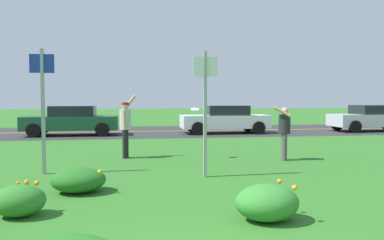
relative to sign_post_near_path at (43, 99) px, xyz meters
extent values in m
plane|color=#2D6B23|center=(2.81, 2.49, -1.78)|extent=(120.00, 120.00, 0.00)
cube|color=#2D2D30|center=(2.81, 11.83, -1.78)|extent=(120.00, 7.96, 0.01)
cube|color=yellow|center=(2.81, 11.83, -1.78)|extent=(120.00, 0.16, 0.00)
ellipsoid|color=#23661E|center=(1.06, -2.00, -1.55)|extent=(1.03, 0.89, 0.47)
sphere|color=yellow|center=(0.85, -2.09, -1.46)|extent=(0.06, 0.06, 0.06)
sphere|color=yellow|center=(0.60, -1.93, -1.50)|extent=(0.05, 0.05, 0.05)
sphere|color=yellow|center=(1.25, -1.85, -1.39)|extent=(0.08, 0.08, 0.08)
sphere|color=yellow|center=(1.47, -2.20, -1.36)|extent=(0.08, 0.08, 0.08)
ellipsoid|color=#337F2D|center=(4.04, -4.22, -1.51)|extent=(0.95, 0.78, 0.54)
sphere|color=orange|center=(4.16, -4.13, -1.42)|extent=(0.06, 0.06, 0.06)
sphere|color=orange|center=(4.39, -4.39, -1.26)|extent=(0.08, 0.08, 0.08)
sphere|color=orange|center=(4.17, -4.36, -1.38)|extent=(0.09, 0.09, 0.09)
sphere|color=orange|center=(3.96, -4.04, -1.37)|extent=(0.06, 0.06, 0.06)
sphere|color=orange|center=(4.34, -3.93, -1.27)|extent=(0.07, 0.07, 0.07)
ellipsoid|color=#2D7526|center=(0.38, -3.45, -1.54)|extent=(0.79, 0.67, 0.49)
sphere|color=orange|center=(0.55, -3.41, -1.51)|extent=(0.06, 0.06, 0.06)
sphere|color=orange|center=(0.59, -3.25, -1.32)|extent=(0.08, 0.08, 0.08)
sphere|color=orange|center=(0.33, -3.32, -1.30)|extent=(0.05, 0.05, 0.05)
sphere|color=orange|center=(0.60, -3.64, -1.50)|extent=(0.08, 0.08, 0.08)
sphere|color=orange|center=(0.45, -3.28, -1.29)|extent=(0.08, 0.08, 0.08)
cube|color=#93969B|center=(0.00, 0.01, -0.30)|extent=(0.07, 0.10, 2.97)
cube|color=navy|center=(0.00, -0.02, 0.84)|extent=(0.56, 0.03, 0.44)
cube|color=#93969B|center=(3.73, -0.92, -0.35)|extent=(0.07, 0.10, 2.87)
cube|color=silver|center=(3.73, -0.95, 0.73)|extent=(0.56, 0.03, 0.44)
cylinder|color=#B2B2B7|center=(1.88, 2.25, -0.61)|extent=(0.34, 0.34, 0.61)
sphere|color=tan|center=(1.88, 2.25, -0.20)|extent=(0.21, 0.21, 0.21)
cylinder|color=black|center=(1.90, 2.34, -1.35)|extent=(0.14, 0.14, 0.87)
cylinder|color=black|center=(1.86, 2.17, -1.35)|extent=(0.14, 0.14, 0.87)
cylinder|color=tan|center=(2.00, 2.43, -0.12)|extent=(0.44, 0.19, 0.51)
cylinder|color=tan|center=(1.85, 2.06, -0.63)|extent=(0.13, 0.11, 0.58)
cylinder|color=red|center=(1.88, 2.25, -0.14)|extent=(0.22, 0.22, 0.07)
cylinder|color=red|center=(1.97, 2.23, -0.17)|extent=(0.17, 0.17, 0.02)
cylinder|color=#232328|center=(6.47, 1.11, -0.72)|extent=(0.34, 0.34, 0.56)
sphere|color=tan|center=(6.47, 1.11, -0.35)|extent=(0.21, 0.21, 0.21)
cylinder|color=#4C4742|center=(6.45, 1.03, -1.39)|extent=(0.14, 0.14, 0.78)
cylinder|color=#4C4742|center=(6.49, 1.20, -1.39)|extent=(0.14, 0.14, 0.78)
cylinder|color=tan|center=(6.34, 0.95, -0.36)|extent=(0.51, 0.21, 0.34)
cylinder|color=tan|center=(6.50, 1.31, -0.74)|extent=(0.13, 0.11, 0.53)
cylinder|color=white|center=(3.94, 1.80, -0.30)|extent=(0.26, 0.25, 0.09)
torus|color=white|center=(3.94, 1.80, -0.31)|extent=(0.26, 0.25, 0.09)
cube|color=#B7BABF|center=(15.19, 10.04, -1.16)|extent=(4.50, 1.82, 0.66)
cube|color=black|center=(15.29, 10.04, -0.59)|extent=(2.10, 1.64, 0.52)
cylinder|color=black|center=(13.64, 9.15, -1.45)|extent=(0.66, 0.22, 0.66)
cylinder|color=black|center=(13.64, 10.93, -1.45)|extent=(0.66, 0.22, 0.66)
cube|color=silver|center=(6.83, 10.04, -1.16)|extent=(4.50, 1.82, 0.66)
cube|color=black|center=(6.93, 10.04, -0.59)|extent=(2.10, 1.64, 0.52)
cylinder|color=black|center=(5.28, 9.15, -1.45)|extent=(0.66, 0.22, 0.66)
cylinder|color=black|center=(5.28, 10.93, -1.45)|extent=(0.66, 0.22, 0.66)
cylinder|color=black|center=(8.38, 9.15, -1.45)|extent=(0.66, 0.22, 0.66)
cylinder|color=black|center=(8.38, 10.93, -1.45)|extent=(0.66, 0.22, 0.66)
cube|color=#194C2D|center=(-0.88, 10.04, -1.16)|extent=(4.50, 1.82, 0.66)
cube|color=black|center=(-0.78, 10.04, -0.59)|extent=(2.10, 1.64, 0.52)
cylinder|color=black|center=(-2.43, 9.15, -1.45)|extent=(0.66, 0.22, 0.66)
cylinder|color=black|center=(-2.43, 10.93, -1.45)|extent=(0.66, 0.22, 0.66)
cylinder|color=black|center=(0.67, 9.15, -1.45)|extent=(0.66, 0.22, 0.66)
cylinder|color=black|center=(0.67, 10.93, -1.45)|extent=(0.66, 0.22, 0.66)
camera|label=1|loc=(2.10, -9.61, 0.01)|focal=36.29mm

